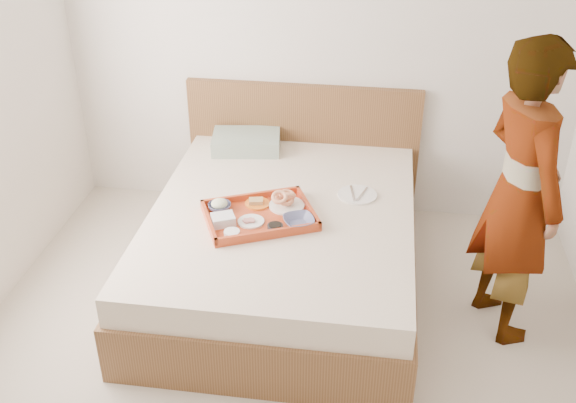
# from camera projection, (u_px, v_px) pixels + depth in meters

# --- Properties ---
(ground) EXTENTS (3.50, 4.00, 0.01)m
(ground) POSITION_uv_depth(u_px,v_px,m) (270.00, 401.00, 3.46)
(ground) COLOR #BAAE9D
(ground) RESTS_ON ground
(wall_back) EXTENTS (3.50, 0.01, 2.60)m
(wall_back) POSITION_uv_depth(u_px,v_px,m) (318.00, 34.00, 4.50)
(wall_back) COLOR silver
(wall_back) RESTS_ON ground
(bed) EXTENTS (1.65, 2.00, 0.53)m
(bed) POSITION_uv_depth(u_px,v_px,m) (282.00, 247.00, 4.19)
(bed) COLOR brown
(bed) RESTS_ON ground
(headboard) EXTENTS (1.65, 0.06, 0.95)m
(headboard) POSITION_uv_depth(u_px,v_px,m) (303.00, 147.00, 4.91)
(headboard) COLOR brown
(headboard) RESTS_ON ground
(pillow) EXTENTS (0.50, 0.37, 0.11)m
(pillow) POSITION_uv_depth(u_px,v_px,m) (246.00, 142.00, 4.73)
(pillow) COLOR #97A898
(pillow) RESTS_ON bed
(tray) EXTENTS (0.74, 0.66, 0.06)m
(tray) POSITION_uv_depth(u_px,v_px,m) (259.00, 215.00, 3.95)
(tray) COLOR #CA4128
(tray) RESTS_ON bed
(prawn_plate) EXTENTS (0.28, 0.28, 0.01)m
(prawn_plate) POSITION_uv_depth(u_px,v_px,m) (287.00, 206.00, 4.05)
(prawn_plate) COLOR white
(prawn_plate) RESTS_ON tray
(navy_bowl_big) EXTENTS (0.23, 0.23, 0.04)m
(navy_bowl_big) POSITION_uv_depth(u_px,v_px,m) (299.00, 221.00, 3.87)
(navy_bowl_big) COLOR #161742
(navy_bowl_big) RESTS_ON tray
(sauce_dish) EXTENTS (0.12, 0.12, 0.03)m
(sauce_dish) POSITION_uv_depth(u_px,v_px,m) (275.00, 228.00, 3.82)
(sauce_dish) COLOR black
(sauce_dish) RESTS_ON tray
(meat_plate) EXTENTS (0.20, 0.20, 0.01)m
(meat_plate) POSITION_uv_depth(u_px,v_px,m) (251.00, 222.00, 3.90)
(meat_plate) COLOR white
(meat_plate) RESTS_ON tray
(bread_plate) EXTENTS (0.20, 0.20, 0.01)m
(bread_plate) POSITION_uv_depth(u_px,v_px,m) (257.00, 204.00, 4.07)
(bread_plate) COLOR orange
(bread_plate) RESTS_ON tray
(salad_bowl) EXTENTS (0.18, 0.18, 0.04)m
(salad_bowl) POSITION_uv_depth(u_px,v_px,m) (220.00, 207.00, 4.01)
(salad_bowl) COLOR #161742
(salad_bowl) RESTS_ON tray
(plastic_tub) EXTENTS (0.16, 0.15, 0.06)m
(plastic_tub) POSITION_uv_depth(u_px,v_px,m) (223.00, 220.00, 3.87)
(plastic_tub) COLOR silver
(plastic_tub) RESTS_ON tray
(cheese_round) EXTENTS (0.12, 0.12, 0.03)m
(cheese_round) POSITION_uv_depth(u_px,v_px,m) (232.00, 233.00, 3.77)
(cheese_round) COLOR white
(cheese_round) RESTS_ON tray
(dinner_plate) EXTENTS (0.27, 0.27, 0.01)m
(dinner_plate) POSITION_uv_depth(u_px,v_px,m) (357.00, 195.00, 4.20)
(dinner_plate) COLOR white
(dinner_plate) RESTS_ON bed
(person) EXTENTS (0.62, 0.73, 1.71)m
(person) POSITION_uv_depth(u_px,v_px,m) (520.00, 194.00, 3.57)
(person) COLOR white
(person) RESTS_ON ground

